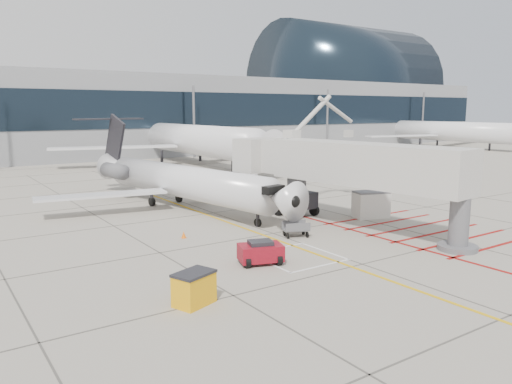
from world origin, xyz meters
TOP-DOWN VIEW (x-y plane):
  - ground_plane at (0.00, 0.00)m, footprint 260.00×260.00m
  - regional_jet at (-0.79, 12.74)m, footprint 26.71×31.58m
  - jet_bridge at (5.66, 1.44)m, footprint 11.86×20.64m
  - pushback_tug at (-4.38, -0.87)m, footprint 2.60×2.06m
  - spill_bin at (-9.87, -3.92)m, footprint 1.93×1.60m
  - baggage_cart at (0.72, 2.51)m, footprint 1.89×1.55m
  - ground_power_unit at (9.03, 3.86)m, footprint 2.86×2.17m
  - cone_nose at (-5.39, 6.24)m, footprint 0.31×0.31m
  - cone_side at (2.40, 4.01)m, footprint 0.39×0.39m
  - terminal_building at (10.00, 70.00)m, footprint 180.00×28.00m
  - terminal_glass_band at (10.00, 55.95)m, footprint 180.00×0.10m
  - terminal_dome at (70.00, 70.00)m, footprint 40.00×28.00m
  - bg_aircraft_c at (14.73, 46.00)m, footprint 39.02×43.36m
  - bg_aircraft_e at (74.73, 46.00)m, footprint 36.66×40.73m

SIDE VIEW (x-z plane):
  - ground_plane at x=0.00m, z-range 0.00..0.00m
  - cone_nose at x=-5.39m, z-range 0.00..0.43m
  - cone_side at x=2.40m, z-range 0.00..0.55m
  - baggage_cart at x=0.72m, z-range 0.00..1.03m
  - pushback_tug at x=-4.38m, z-range 0.00..1.32m
  - spill_bin at x=-9.87m, z-range 0.00..1.43m
  - ground_power_unit at x=9.03m, z-range 0.00..2.00m
  - regional_jet at x=-0.79m, z-range 0.00..7.44m
  - jet_bridge at x=5.66m, z-range 0.00..7.82m
  - bg_aircraft_e at x=74.73m, z-range 0.00..12.22m
  - bg_aircraft_c at x=14.73m, z-range 0.00..13.01m
  - terminal_building at x=10.00m, z-range 0.00..14.00m
  - terminal_glass_band at x=10.00m, z-range 5.00..11.00m
  - terminal_dome at x=70.00m, z-range 0.00..28.00m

